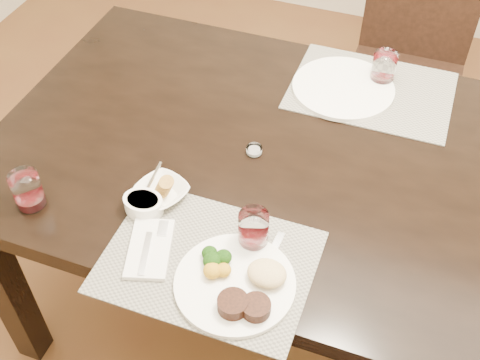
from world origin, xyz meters
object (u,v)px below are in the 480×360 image
(chair_far, at_px, (409,55))
(steak_knife, at_px, (260,281))
(wine_glass_near, at_px, (253,231))
(far_plate, at_px, (343,88))
(cracker_bowl, at_px, (162,192))
(dinner_plate, at_px, (240,284))

(chair_far, distance_m, steak_knife, 1.37)
(wine_glass_near, distance_m, far_plate, 0.62)
(wine_glass_near, bearing_deg, far_plate, 84.50)
(chair_far, distance_m, cracker_bowl, 1.30)
(steak_knife, xyz_separation_m, wine_glass_near, (-0.05, 0.10, 0.04))
(wine_glass_near, bearing_deg, cracker_bowl, 167.12)
(dinner_plate, distance_m, cracker_bowl, 0.32)
(chair_far, height_order, dinner_plate, chair_far)
(wine_glass_near, xyz_separation_m, far_plate, (0.06, 0.62, -0.04))
(wine_glass_near, height_order, far_plate, wine_glass_near)
(steak_knife, distance_m, wine_glass_near, 0.11)
(dinner_plate, xyz_separation_m, steak_knife, (0.04, 0.03, -0.01))
(dinner_plate, xyz_separation_m, wine_glass_near, (-0.01, 0.12, 0.03))
(chair_far, height_order, steak_knife, chair_far)
(dinner_plate, height_order, steak_knife, dinner_plate)
(steak_knife, relative_size, far_plate, 0.73)
(far_plate, bearing_deg, cracker_bowl, -119.17)
(cracker_bowl, height_order, wine_glass_near, wine_glass_near)
(dinner_plate, distance_m, far_plate, 0.75)
(dinner_plate, xyz_separation_m, far_plate, (0.05, 0.74, -0.01))
(wine_glass_near, relative_size, far_plate, 0.32)
(dinner_plate, distance_m, steak_knife, 0.05)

